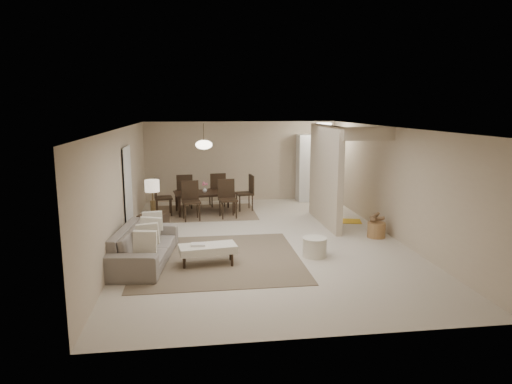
{
  "coord_description": "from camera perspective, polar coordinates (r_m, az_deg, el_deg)",
  "views": [
    {
      "loc": [
        -1.46,
        -9.79,
        2.93
      ],
      "look_at": [
        -0.1,
        0.23,
        1.05
      ],
      "focal_mm": 32.0,
      "sensor_mm": 36.0,
      "label": 1
    }
  ],
  "objects": [
    {
      "name": "right_wall",
      "position": [
        10.88,
        16.58,
        1.21
      ],
      "size": [
        0.0,
        9.0,
        9.0
      ],
      "primitive_type": "plane",
      "rotation": [
        1.57,
        0.0,
        -1.57
      ],
      "color": "#BEA990",
      "rests_on": "floor"
    },
    {
      "name": "left_wall",
      "position": [
        10.05,
        -16.43,
        0.48
      ],
      "size": [
        0.0,
        9.0,
        9.0
      ],
      "primitive_type": "plane",
      "rotation": [
        1.57,
        0.0,
        1.57
      ],
      "color": "#BEA990",
      "rests_on": "floor"
    },
    {
      "name": "flush_light",
      "position": [
        13.53,
        8.52,
        8.43
      ],
      "size": [
        0.44,
        0.44,
        0.05
      ],
      "primitive_type": "cylinder",
      "color": "white",
      "rests_on": "ceiling"
    },
    {
      "name": "round_pouf",
      "position": [
        9.21,
        7.33,
        -6.85
      ],
      "size": [
        0.49,
        0.49,
        0.38
      ],
      "primitive_type": "cylinder",
      "color": "beige",
      "rests_on": "floor"
    },
    {
      "name": "back_wall",
      "position": [
        14.46,
        -1.87,
        3.85
      ],
      "size": [
        6.0,
        0.0,
        6.0
      ],
      "primitive_type": "plane",
      "rotation": [
        1.57,
        0.0,
        0.0
      ],
      "color": "#BEA990",
      "rests_on": "floor"
    },
    {
      "name": "wicker_basket",
      "position": [
        10.81,
        14.81,
        -4.6
      ],
      "size": [
        0.53,
        0.53,
        0.35
      ],
      "primitive_type": "cylinder",
      "rotation": [
        0.0,
        0.0,
        0.39
      ],
      "color": "olive",
      "rests_on": "floor"
    },
    {
      "name": "dining_chairs",
      "position": [
        12.86,
        -6.4,
        -0.37
      ],
      "size": [
        2.79,
        2.17,
        1.03
      ],
      "color": "black",
      "rests_on": "dining_rug"
    },
    {
      "name": "floor",
      "position": [
        10.32,
        0.73,
        -5.96
      ],
      "size": [
        9.0,
        9.0,
        0.0
      ],
      "primitive_type": "plane",
      "color": "beige",
      "rests_on": "ground"
    },
    {
      "name": "living_rug",
      "position": [
        9.08,
        -4.8,
        -8.29
      ],
      "size": [
        3.2,
        3.2,
        0.01
      ],
      "primitive_type": "cube",
      "color": "brown",
      "rests_on": "floor"
    },
    {
      "name": "sofa",
      "position": [
        9.02,
        -13.78,
        -6.44
      ],
      "size": [
        2.45,
        1.2,
        0.69
      ],
      "primitive_type": "imported",
      "rotation": [
        0.0,
        0.0,
        1.45
      ],
      "color": "gray",
      "rests_on": "floor"
    },
    {
      "name": "ceiling",
      "position": [
        9.9,
        0.77,
        8.04
      ],
      "size": [
        9.0,
        9.0,
        0.0
      ],
      "primitive_type": "plane",
      "rotation": [
        3.14,
        0.0,
        0.0
      ],
      "color": "white",
      "rests_on": "back_wall"
    },
    {
      "name": "table_lamp",
      "position": [
        10.28,
        -12.85,
        0.38
      ],
      "size": [
        0.32,
        0.32,
        0.76
      ],
      "color": "#4E3C21",
      "rests_on": "side_table"
    },
    {
      "name": "pantry_cabinet",
      "position": [
        14.57,
        7.52,
        3.03
      ],
      "size": [
        1.2,
        0.55,
        2.1
      ],
      "primitive_type": "cube",
      "color": "white",
      "rests_on": "floor"
    },
    {
      "name": "yellow_mat",
      "position": [
        12.16,
        10.98,
        -3.58
      ],
      "size": [
        0.95,
        0.7,
        0.01
      ],
      "primitive_type": "cube",
      "rotation": [
        0.0,
        0.0,
        -0.23
      ],
      "color": "gold",
      "rests_on": "floor"
    },
    {
      "name": "vase",
      "position": [
        12.84,
        -6.42,
        0.27
      ],
      "size": [
        0.15,
        0.15,
        0.14
      ],
      "primitive_type": "imported",
      "rotation": [
        0.0,
        0.0,
        0.2
      ],
      "color": "white",
      "rests_on": "dining_table"
    },
    {
      "name": "ottoman_bench",
      "position": [
        8.69,
        -6.05,
        -7.11
      ],
      "size": [
        1.12,
        0.63,
        0.38
      ],
      "rotation": [
        0.0,
        0.0,
        0.14
      ],
      "color": "beige",
      "rests_on": "living_rug"
    },
    {
      "name": "pendant_light",
      "position": [
        12.67,
        -6.54,
        5.9
      ],
      "size": [
        0.46,
        0.46,
        0.71
      ],
      "color": "#4E3C21",
      "rests_on": "ceiling"
    },
    {
      "name": "partition",
      "position": [
        11.63,
        8.65,
        2.11
      ],
      "size": [
        0.15,
        2.5,
        2.5
      ],
      "primitive_type": "cube",
      "color": "#BEA990",
      "rests_on": "floor"
    },
    {
      "name": "side_table",
      "position": [
        10.47,
        -12.66,
        -4.27
      ],
      "size": [
        0.7,
        0.7,
        0.6
      ],
      "primitive_type": "cube",
      "rotation": [
        0.0,
        0.0,
        -0.33
      ],
      "color": "black",
      "rests_on": "floor"
    },
    {
      "name": "doorway",
      "position": [
        10.67,
        -15.73,
        -0.18
      ],
      "size": [
        0.04,
        0.9,
        2.04
      ],
      "primitive_type": "cube",
      "color": "black",
      "rests_on": "floor"
    },
    {
      "name": "dining_table",
      "position": [
        12.91,
        -6.39,
        -1.32
      ],
      "size": [
        1.79,
        1.17,
        0.59
      ],
      "primitive_type": "imported",
      "rotation": [
        0.0,
        0.0,
        0.14
      ],
      "color": "black",
      "rests_on": "dining_rug"
    },
    {
      "name": "dining_rug",
      "position": [
        12.97,
        -6.36,
        -2.57
      ],
      "size": [
        2.8,
        2.1,
        0.01
      ],
      "primitive_type": "cube",
      "color": "#7A634B",
      "rests_on": "floor"
    }
  ]
}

